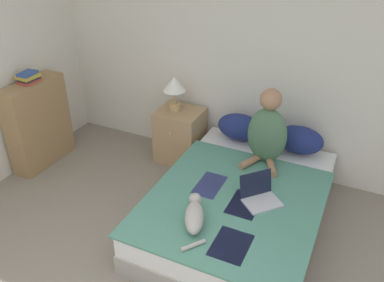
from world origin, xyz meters
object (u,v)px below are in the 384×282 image
at_px(laptop_open, 260,196).
at_px(bookshelf, 38,123).
at_px(nightstand, 180,135).
at_px(book_stack_top, 28,77).
at_px(cat_tabby, 194,215).
at_px(table_lamp, 174,87).
at_px(pillow_far, 299,140).
at_px(pillow_near, 240,127).
at_px(person_sitting, 267,131).
at_px(bed, 239,207).

bearing_deg(laptop_open, bookshelf, 129.38).
distance_m(nightstand, book_stack_top, 1.80).
xyz_separation_m(cat_tabby, bookshelf, (-2.31, 0.68, 0.00)).
height_order(nightstand, book_stack_top, book_stack_top).
relative_size(nightstand, table_lamp, 1.61).
height_order(pillow_far, nightstand, pillow_far).
xyz_separation_m(pillow_near, cat_tabby, (0.13, -1.48, -0.07)).
relative_size(person_sitting, book_stack_top, 3.55).
bearing_deg(pillow_far, person_sitting, -130.65).
xyz_separation_m(pillow_near, book_stack_top, (-2.18, -0.80, 0.50)).
height_order(person_sitting, cat_tabby, person_sitting).
bearing_deg(cat_tabby, laptop_open, -61.13).
relative_size(nightstand, book_stack_top, 2.88).
distance_m(bed, bookshelf, 2.52).
distance_m(bed, pillow_far, 1.00).
xyz_separation_m(person_sitting, nightstand, (-1.10, 0.26, -0.45)).
xyz_separation_m(person_sitting, table_lamp, (-1.17, 0.27, 0.16)).
bearing_deg(pillow_near, pillow_far, 0.00).
height_order(nightstand, bookshelf, bookshelf).
bearing_deg(person_sitting, cat_tabby, -102.22).
bearing_deg(pillow_near, book_stack_top, -159.90).
bearing_deg(person_sitting, pillow_near, 140.77).
xyz_separation_m(bed, laptop_open, (0.21, -0.09, 0.27)).
height_order(pillow_far, laptop_open, pillow_far).
bearing_deg(book_stack_top, pillow_far, 15.71).
bearing_deg(pillow_far, cat_tabby, -109.45).
distance_m(bed, table_lamp, 1.56).
relative_size(laptop_open, bookshelf, 0.41).
height_order(pillow_far, cat_tabby, pillow_far).
relative_size(person_sitting, cat_tabby, 1.39).
bearing_deg(table_lamp, bookshelf, -151.62).
distance_m(bed, nightstand, 1.33).
height_order(laptop_open, nightstand, laptop_open).
relative_size(pillow_far, bookshelf, 0.50).
bearing_deg(cat_tabby, person_sitting, -35.28).
height_order(pillow_near, pillow_far, same).
distance_m(cat_tabby, table_lamp, 1.75).
bearing_deg(cat_tabby, nightstand, 7.82).
bearing_deg(bookshelf, person_sitting, 10.69).
xyz_separation_m(nightstand, bookshelf, (-1.46, -0.75, 0.19)).
xyz_separation_m(person_sitting, book_stack_top, (-2.56, -0.48, 0.31)).
relative_size(pillow_near, laptop_open, 1.22).
height_order(person_sitting, bookshelf, person_sitting).
xyz_separation_m(cat_tabby, table_lamp, (-0.92, 1.43, 0.42)).
xyz_separation_m(pillow_near, bookshelf, (-2.18, -0.80, -0.06)).
relative_size(pillow_near, bookshelf, 0.50).
bearing_deg(pillow_far, book_stack_top, -164.29).
distance_m(pillow_near, table_lamp, 0.86).
relative_size(pillow_near, book_stack_top, 2.26).
height_order(pillow_near, table_lamp, table_lamp).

